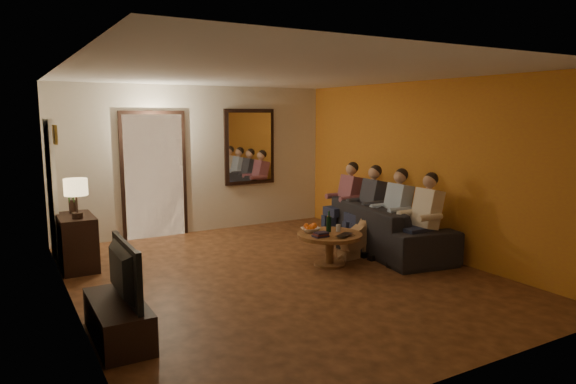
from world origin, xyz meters
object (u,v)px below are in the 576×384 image
dresser (77,242)px  coffee_table (330,249)px  person_c (369,209)px  laptop (347,236)px  table_lamp (76,198)px  tv_stand (118,320)px  person_b (394,216)px  sofa (386,226)px  person_a (423,223)px  person_d (347,204)px  dog (354,239)px  tv (116,272)px  wine_bottle (329,221)px  bowl (310,230)px

dresser → coffee_table: dresser is taller
person_c → laptop: (-1.04, -0.84, -0.14)m
table_lamp → person_c: bearing=-10.7°
tv_stand → person_b: 4.36m
sofa → person_b: bearing=171.3°
person_a → person_d: 1.80m
table_lamp → person_b: (4.23, -1.40, -0.41)m
dog → person_a: bearing=-60.1°
laptop → tv: bearing=163.3°
sofa → wine_bottle: (-1.19, -0.16, 0.24)m
person_a → person_d: bearing=90.0°
table_lamp → tv: size_ratio=0.55×
sofa → person_d: size_ratio=2.09×
tv_stand → laptop: size_ratio=3.39×
tv → wine_bottle: (3.15, 1.11, -0.05)m
person_d → bowl: person_d is taller
tv → person_c: person_c is taller
dog → laptop: size_ratio=1.70×
table_lamp → person_c: 4.33m
person_b → wine_bottle: (-1.09, 0.14, 0.01)m
person_d → laptop: (-1.04, -1.44, -0.14)m
wine_bottle → sofa: bearing=7.6°
person_a → tv: bearing=-175.0°
sofa → dog: (-0.72, -0.14, -0.09)m
dresser → bowl: 3.22m
dresser → sofa: (4.33, -1.32, -0.00)m
tv_stand → person_a: (4.23, 0.37, 0.41)m
dog → wine_bottle: size_ratio=1.81×
tv → laptop: bearing=-77.1°
tv → wine_bottle: tv is taller
wine_bottle → person_d: bearing=44.2°
dresser → bowl: size_ratio=3.21×
tv_stand → coffee_table: bearing=18.1°
person_a → wine_bottle: size_ratio=3.87×
dog → person_b: bearing=-24.0°
sofa → wine_bottle: size_ratio=8.09×
person_a → person_c: same height
coffee_table → table_lamp: bearing=156.3°
coffee_table → dog: bearing=13.2°
person_a → bowl: size_ratio=4.63×
table_lamp → tv_stand: 2.51m
coffee_table → wine_bottle: bearing=63.4°
dresser → table_lamp: (0.00, -0.22, 0.64)m
person_b → tv: bearing=-167.1°
tv_stand → sofa: size_ratio=0.44×
person_b → dog: size_ratio=2.14×
tv_stand → tv: tv is taller
coffee_table → bowl: bowl is taller
table_lamp → coffee_table: table_lamp is taller
sofa → person_a: person_a is taller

